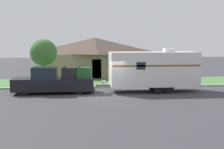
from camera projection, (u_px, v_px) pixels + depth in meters
ground_plane at (108, 95)px, 23.26m from camera, size 120.00×120.00×0.00m
curb_strip at (104, 87)px, 26.96m from camera, size 80.00×0.30×0.14m
lawn_strip at (101, 82)px, 30.57m from camera, size 80.00×7.00×0.03m
house_across_street at (95, 56)px, 37.22m from camera, size 11.00×8.07×4.47m
pickup_truck at (54, 81)px, 23.94m from camera, size 6.20×2.05×2.10m
travel_trailer at (153, 69)px, 24.70m from camera, size 8.01×2.48×3.43m
mailbox at (168, 74)px, 28.36m from camera, size 0.48×0.20×1.38m
tree_in_yard at (43, 53)px, 29.15m from camera, size 2.52×2.52×4.22m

